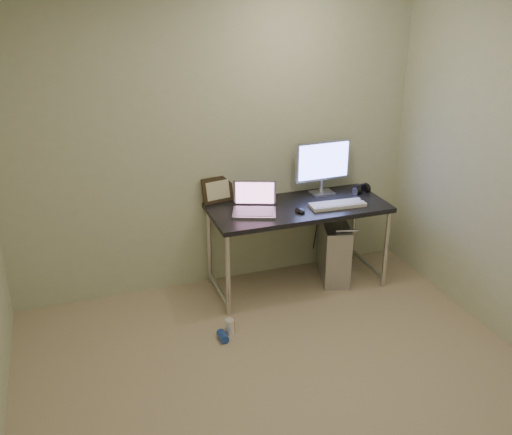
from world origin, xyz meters
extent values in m
plane|color=tan|center=(0.00, 0.00, 0.00)|extent=(3.50, 3.50, 0.00)
cube|color=beige|center=(0.00, 1.75, 1.25)|extent=(3.50, 0.02, 2.50)
cube|color=black|center=(0.61, 1.42, 0.73)|extent=(1.50, 0.66, 0.04)
cylinder|color=silver|center=(-0.10, 1.13, 0.35)|extent=(0.04, 0.04, 0.71)
cylinder|color=silver|center=(-0.10, 1.71, 0.35)|extent=(0.04, 0.04, 0.71)
cylinder|color=silver|center=(1.32, 1.13, 0.35)|extent=(0.04, 0.04, 0.71)
cylinder|color=silver|center=(1.32, 1.71, 0.35)|extent=(0.04, 0.04, 0.71)
cylinder|color=silver|center=(-0.10, 1.42, 0.08)|extent=(0.04, 0.58, 0.04)
cylinder|color=silver|center=(1.32, 1.42, 0.08)|extent=(0.04, 0.58, 0.04)
cube|color=silver|center=(0.97, 1.43, 0.26)|extent=(0.36, 0.55, 0.53)
cylinder|color=silver|center=(0.97, 1.22, 0.55)|extent=(0.19, 0.08, 0.03)
cylinder|color=silver|center=(0.97, 1.64, 0.55)|extent=(0.19, 0.08, 0.03)
cylinder|color=black|center=(0.92, 1.70, 0.40)|extent=(0.01, 0.16, 0.69)
cylinder|color=black|center=(1.01, 1.68, 0.38)|extent=(0.02, 0.11, 0.71)
cylinder|color=#AD1625|center=(-0.16, 0.90, 0.06)|extent=(0.08, 0.08, 0.12)
cylinder|color=white|center=(-0.18, 0.87, 0.06)|extent=(0.09, 0.09, 0.13)
cylinder|color=#2243A5|center=(-0.25, 0.82, 0.03)|extent=(0.07, 0.12, 0.06)
cube|color=silver|center=(0.20, 1.37, 0.76)|extent=(0.42, 0.36, 0.02)
cube|color=slate|center=(0.20, 1.37, 0.77)|extent=(0.36, 0.30, 0.00)
cube|color=#919199|center=(0.25, 1.50, 0.88)|extent=(0.35, 0.17, 0.23)
cube|color=#834D71|center=(0.25, 1.50, 0.88)|extent=(0.31, 0.15, 0.19)
cube|color=silver|center=(0.92, 1.62, 0.76)|extent=(0.21, 0.15, 0.01)
cylinder|color=silver|center=(0.92, 1.64, 0.82)|extent=(0.03, 0.03, 0.11)
cube|color=silver|center=(0.92, 1.63, 1.05)|extent=(0.51, 0.05, 0.35)
cube|color=#5F6FE5|center=(0.92, 1.61, 1.05)|extent=(0.46, 0.02, 0.31)
cube|color=silver|center=(0.91, 1.30, 0.76)|extent=(0.48, 0.18, 0.03)
ellipsoid|color=black|center=(1.13, 1.31, 0.77)|extent=(0.10, 0.13, 0.04)
ellipsoid|color=black|center=(0.56, 1.29, 0.77)|extent=(0.08, 0.12, 0.04)
cylinder|color=black|center=(1.20, 1.53, 0.78)|extent=(0.06, 0.10, 0.09)
cylinder|color=black|center=(1.31, 1.53, 0.78)|extent=(0.06, 0.10, 0.09)
cube|color=black|center=(1.26, 1.53, 0.83)|extent=(0.12, 0.04, 0.01)
cube|color=black|center=(-0.01, 1.72, 0.86)|extent=(0.29, 0.13, 0.23)
cylinder|color=silver|center=(0.22, 1.67, 0.80)|extent=(0.01, 0.01, 0.10)
cylinder|color=silver|center=(0.22, 1.67, 0.86)|extent=(0.05, 0.04, 0.04)
camera|label=1|loc=(-1.20, -2.66, 2.51)|focal=40.00mm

